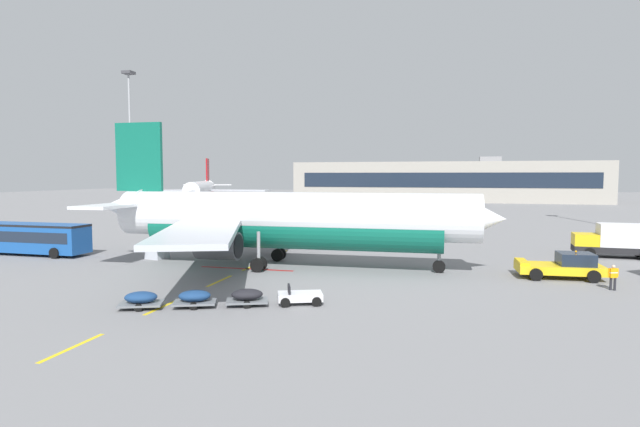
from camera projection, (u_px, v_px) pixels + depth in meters
name	position (u px, v px, depth m)	size (l,w,h in m)	color
ground	(510.00, 248.00, 53.53)	(400.00, 400.00, 0.00)	slate
apron_paint_markings	(305.00, 242.00, 58.16)	(8.00, 98.63, 0.01)	yellow
airliner_foreground	(285.00, 219.00, 42.46)	(34.73, 34.62, 12.20)	white
pushback_tug	(563.00, 266.00, 37.86)	(6.15, 3.46, 2.08)	yellow
airliner_mid_left	(201.00, 190.00, 125.23)	(32.28, 33.58, 12.07)	white
apron_shuttle_bus	(29.00, 236.00, 48.97)	(12.05, 3.10, 3.00)	#194C99
fuel_service_truck	(239.00, 221.00, 67.23)	(7.36, 3.94, 3.14)	black
ground_power_truck	(617.00, 240.00, 47.23)	(7.12, 2.98, 3.14)	black
baggage_train	(222.00, 297.00, 29.71)	(11.34, 5.59, 1.14)	silver
ground_crew_worker	(613.00, 276.00, 33.83)	(0.67, 0.39, 1.70)	#232328
uld_cargo_container	(157.00, 250.00, 46.75)	(1.91, 1.88, 1.60)	#B7BCC6
apron_light_mast_near	(130.00, 128.00, 91.65)	(1.80, 1.80, 26.02)	slate
terminal_satellite	(444.00, 181.00, 154.09)	(86.83, 26.42, 13.00)	#9E998E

